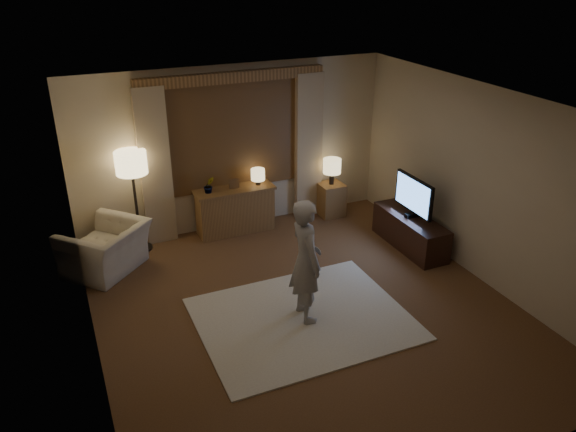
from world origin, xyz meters
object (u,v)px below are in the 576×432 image
side_table (331,199)px  person (306,261)px  armchair (106,249)px  tv_stand (410,232)px  sideboard (235,211)px

side_table → person: bearing=-123.5°
person → side_table: bearing=-31.1°
armchair → tv_stand: (4.30, -1.11, -0.09)m
tv_stand → person: 2.52m
armchair → side_table: size_ratio=1.87×
armchair → person: size_ratio=0.68×
sideboard → armchair: sideboard is taller
side_table → tv_stand: 1.61m
sideboard → tv_stand: bearing=-34.8°
side_table → tv_stand: size_ratio=0.40×
sideboard → person: (0.01, -2.59, 0.44)m
armchair → person: bearing=90.0°
armchair → tv_stand: size_ratio=0.75×
sideboard → person: bearing=-89.8°
tv_stand → person: bearing=-155.3°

